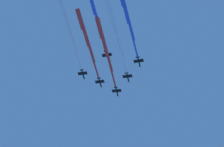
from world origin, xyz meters
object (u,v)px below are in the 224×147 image
jet_port_outer (92,2)px  jet_port_mid (68,27)px  jet_port_inner (86,36)px  jet_starboard_inner (113,23)px  jet_lead (104,45)px  jet_starboard_mid (126,13)px

jet_port_outer → jet_port_mid: bearing=171.0°
jet_port_outer → jet_port_inner: bearing=137.6°
jet_starboard_inner → jet_port_outer: jet_port_outer is taller
jet_port_inner → jet_starboard_inner: 24.55m
jet_port_inner → jet_port_outer: bearing=-42.4°
jet_port_mid → jet_port_inner: bearing=64.3°
jet_lead → jet_starboard_inner: 19.01m
jet_port_inner → jet_port_outer: 26.68m
jet_starboard_inner → jet_port_inner: bearing=-171.6°
jet_lead → jet_port_inner: 16.42m
jet_port_mid → jet_starboard_mid: size_ratio=1.01×
jet_lead → jet_port_inner: size_ratio=1.00×
jet_port_outer → jet_starboard_inner: bearing=78.4°
jet_port_inner → jet_starboard_inner: size_ratio=0.90×
jet_port_inner → jet_port_mid: 15.34m
jet_starboard_mid → jet_port_outer: jet_port_outer is taller
jet_port_inner → jet_port_outer: size_ratio=0.95×
jet_starboard_inner → jet_starboard_mid: 12.31m
jet_starboard_inner → jet_port_mid: 35.48m
jet_lead → jet_starboard_mid: bearing=-20.6°
jet_starboard_mid → jet_port_outer: size_ratio=0.93×
jet_port_outer → jet_lead: bearing=109.7°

